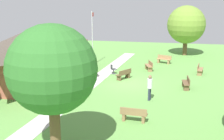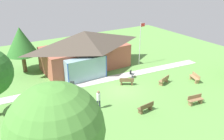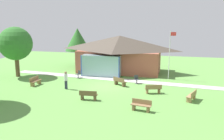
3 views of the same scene
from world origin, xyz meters
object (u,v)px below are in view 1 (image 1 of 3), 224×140
patio_chair_lawn_spare (113,69)px  visitor_strolling_lawn (150,86)px  bench_mid_left (134,115)px  bench_lawn_far_right (164,60)px  bench_rear_near_path (124,75)px  patio_chair_west (82,92)px  tree_far_east (186,25)px  bench_front_center (186,83)px  bench_mid_right (149,66)px  flagpole (92,36)px  bench_front_right (200,70)px  pavilion (42,52)px  tree_west_hedge (52,70)px

patio_chair_lawn_spare → visitor_strolling_lawn: size_ratio=0.49×
bench_mid_left → bench_lawn_far_right: same height
bench_rear_near_path → patio_chair_west: 5.63m
tree_far_east → bench_front_center: bearing=178.5°
bench_mid_right → flagpole: bearing=59.6°
bench_mid_right → patio_chair_west: (-8.77, 3.88, 0.01)m
flagpole → bench_mid_left: 14.63m
bench_front_right → pavilion: bearing=-60.8°
bench_lawn_far_right → tree_far_east: tree_far_east is taller
pavilion → patio_chair_lawn_spare: size_ratio=12.81×
pavilion → visitor_strolling_lawn: (-3.17, -9.05, -1.35)m
flagpole → patio_chair_lawn_spare: 4.94m
bench_mid_right → patio_chair_west: patio_chair_west is taller
bench_front_center → bench_lawn_far_right: (8.34, 1.91, 0.00)m
tree_west_hedge → tree_far_east: tree_far_east is taller
flagpole → bench_front_right: flagpole is taller
bench_lawn_far_right → visitor_strolling_lawn: bearing=106.5°
bench_rear_near_path → pavilion: bearing=136.1°
bench_mid_right → patio_chair_lawn_spare: 3.67m
bench_rear_near_path → bench_front_right: bearing=-31.9°
flagpole → visitor_strolling_lawn: 11.65m
bench_lawn_far_right → tree_west_hedge: size_ratio=0.27×
patio_chair_lawn_spare → visitor_strolling_lawn: 7.32m
bench_front_center → tree_far_east: tree_far_east is taller
bench_front_center → bench_front_right: bearing=-20.7°
flagpole → patio_chair_lawn_spare: flagpole is taller
flagpole → visitor_strolling_lawn: size_ratio=3.09×
bench_lawn_far_right → tree_far_east: bearing=-94.9°
bench_front_center → bench_lawn_far_right: 8.56m
bench_lawn_far_right → bench_mid_left: bearing=105.0°
patio_chair_west → flagpole: bearing=-138.8°
bench_mid_left → bench_lawn_far_right: (15.16, -1.22, 0.00)m
bench_rear_near_path → patio_chair_west: bearing=-168.4°
pavilion → bench_lawn_far_right: pavilion is taller
flagpole → bench_mid_left: size_ratio=3.53×
patio_chair_lawn_spare → bench_rear_near_path: bearing=8.8°
pavilion → flagpole: flagpole is taller
pavilion → tree_far_east: (13.31, -11.96, 1.21)m
bench_rear_near_path → tree_west_hedge: (-12.43, 1.05, 3.43)m
patio_chair_lawn_spare → tree_far_east: 12.60m
bench_front_center → tree_west_hedge: tree_west_hedge is taller
patio_chair_west → bench_front_center: bearing=147.6°
bench_rear_near_path → bench_mid_right: (3.52, -1.84, 0.00)m
bench_mid_left → bench_mid_right: (11.90, 0.06, 0.00)m
bench_rear_near_path → visitor_strolling_lawn: 5.38m
bench_front_center → visitor_strolling_lawn: bearing=136.8°
bench_front_right → bench_mid_right: (0.50, 4.54, 0.00)m
bench_lawn_far_right → patio_chair_west: patio_chair_west is taller
bench_rear_near_path → bench_mid_right: size_ratio=0.96×
tree_far_east → flagpole: bearing=126.7°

